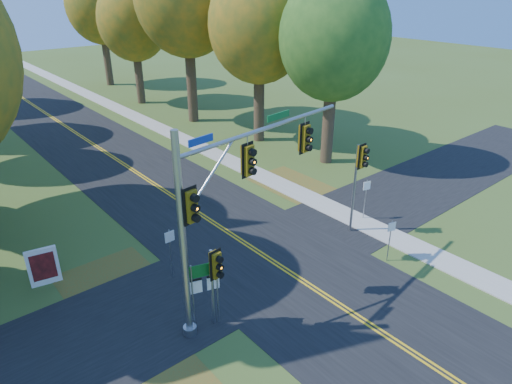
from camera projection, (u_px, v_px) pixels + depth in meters
ground at (296, 277)px, 20.32m from camera, size 160.00×160.00×0.00m
road_main at (296, 277)px, 20.32m from camera, size 8.00×160.00×0.02m
road_cross at (266, 257)px, 21.71m from camera, size 60.00×6.00×0.02m
centerline_left at (294, 277)px, 20.25m from camera, size 0.10×160.00×0.01m
centerline_right at (297, 275)px, 20.37m from camera, size 0.10×160.00×0.01m
sidewalk_east at (381, 231)px, 23.90m from camera, size 1.60×160.00×0.06m
leaf_patch_w_near at (120, 292)px, 19.34m from camera, size 4.00×6.00×0.00m
leaf_patch_e at (307, 191)px, 28.42m from camera, size 3.50×8.00×0.00m
tree_e_a at (334, 38)px, 29.46m from camera, size 7.20×7.20×12.73m
tree_e_b at (259, 25)px, 33.69m from camera, size 7.60×7.60×13.33m
tree_e_d at (133, 20)px, 45.00m from camera, size 7.00×7.00×12.32m
tree_e_e at (100, 5)px, 52.73m from camera, size 7.80×7.80×13.74m
traffic_mast at (229, 193)px, 16.31m from camera, size 8.70×1.69×7.95m
east_signal_pole at (360, 167)px, 22.32m from camera, size 0.57×0.65×4.88m
ped_signal_pole at (216, 271)px, 16.45m from camera, size 0.53×0.62×3.38m
route_sign_cluster at (204, 282)px, 16.67m from camera, size 1.28×0.43×2.85m
info_kiosk at (43, 267)px, 19.52m from camera, size 1.27×0.42×1.75m
reg_sign_e_north at (366, 193)px, 24.51m from camera, size 0.44×0.15×2.33m
reg_sign_e_south at (391, 234)px, 20.86m from camera, size 0.39×0.15×2.12m
reg_sign_w at (170, 245)px, 19.63m from camera, size 0.46×0.07×2.40m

